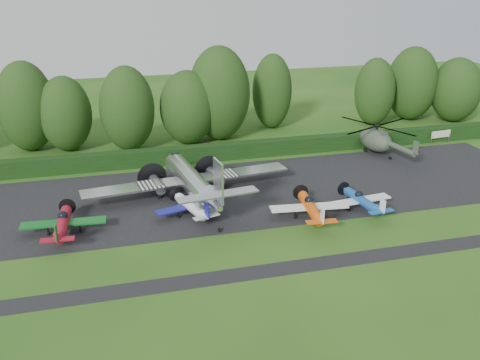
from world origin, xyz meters
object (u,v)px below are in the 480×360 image
object	(u,v)px
transport_plane	(192,181)
sign_board	(441,135)
light_plane_orange	(311,207)
helicopter	(376,138)
light_plane_white	(191,206)
light_plane_red	(63,223)
light_plane_blue	(362,201)

from	to	relation	value
transport_plane	sign_board	xyz separation A→B (m)	(36.32, 10.24, -0.80)
transport_plane	light_plane_orange	world-z (taller)	transport_plane
light_plane_orange	helicopter	size ratio (longest dim) A/B	0.59
light_plane_white	transport_plane	bearing A→B (deg)	95.54
light_plane_red	helicopter	size ratio (longest dim) A/B	0.58
light_plane_white	helicopter	world-z (taller)	helicopter
helicopter	sign_board	size ratio (longest dim) A/B	4.32
transport_plane	light_plane_red	world-z (taller)	transport_plane
light_plane_blue	helicopter	distance (m)	18.64
light_plane_white	light_plane_blue	bearing A→B (deg)	6.80
light_plane_orange	transport_plane	bearing A→B (deg)	136.88
transport_plane	helicopter	size ratio (longest dim) A/B	1.65
light_plane_blue	sign_board	size ratio (longest dim) A/B	2.28
light_plane_red	helicopter	world-z (taller)	helicopter
helicopter	sign_board	world-z (taller)	helicopter
transport_plane	sign_board	distance (m)	37.74
transport_plane	light_plane_white	bearing A→B (deg)	-93.94
light_plane_orange	light_plane_blue	distance (m)	5.64
light_plane_white	sign_board	size ratio (longest dim) A/B	2.27
light_plane_orange	sign_board	size ratio (longest dim) A/B	2.55
light_plane_red	helicopter	bearing A→B (deg)	15.94
helicopter	sign_board	xyz separation A→B (m)	(10.70, 1.56, -0.81)
light_plane_white	light_plane_blue	world-z (taller)	light_plane_blue
transport_plane	helicopter	world-z (taller)	transport_plane
transport_plane	light_plane_blue	world-z (taller)	transport_plane
helicopter	light_plane_blue	bearing A→B (deg)	-112.18
light_plane_red	light_plane_white	size ratio (longest dim) A/B	1.11
transport_plane	light_plane_orange	bearing A→B (deg)	-29.38
light_plane_red	light_plane_white	world-z (taller)	light_plane_red
transport_plane	light_plane_blue	distance (m)	17.30
transport_plane	light_plane_red	size ratio (longest dim) A/B	2.82
light_plane_red	helicopter	xyz separation A→B (m)	(38.23, 13.84, 0.80)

